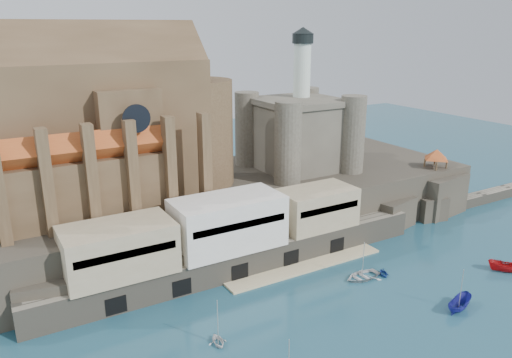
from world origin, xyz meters
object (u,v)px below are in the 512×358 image
object	(u,v)px
castle_keep	(298,130)
boat_2	(458,309)
church	(105,131)
pavilion	(436,155)

from	to	relation	value
castle_keep	boat_2	size ratio (longest dim) A/B	5.16
church	boat_2	bearing A→B (deg)	-50.68
pavilion	boat_2	size ratio (longest dim) A/B	1.13
church	boat_2	distance (m)	63.34
church	pavilion	size ratio (longest dim) A/B	7.34
boat_2	pavilion	bearing A→B (deg)	-58.33
church	castle_keep	bearing A→B (deg)	-1.11
church	pavilion	distance (m)	68.65
castle_keep	pavilion	distance (m)	30.50
castle_keep	pavilion	size ratio (longest dim) A/B	4.58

